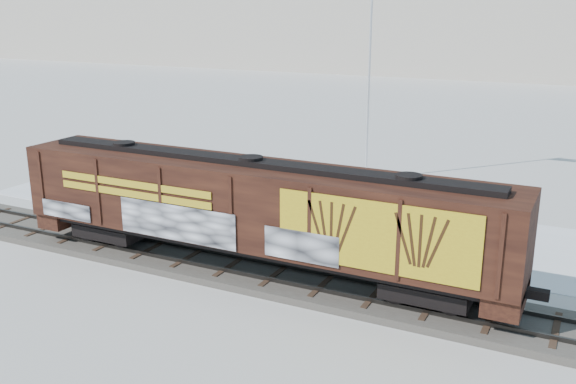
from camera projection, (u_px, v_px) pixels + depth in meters
The scene contains 8 objects.
ground at pixel (277, 280), 24.70m from camera, with size 500.00×500.00×0.00m, color white.
rail_track at pixel (277, 277), 24.66m from camera, with size 50.00×3.40×0.43m.
parking_strip at pixel (348, 224), 31.14m from camera, with size 40.00×8.00×0.03m, color white.
hopper_railcar at pixel (252, 207), 24.36m from camera, with size 20.10×3.06×4.25m.
flagpole at pixel (370, 97), 37.79m from camera, with size 2.30×0.90×13.33m.
car_silver at pixel (206, 189), 34.25m from camera, with size 1.78×4.44×1.51m, color #ACAEB3.
car_white at pixel (356, 225), 28.76m from camera, with size 1.49×4.26×1.40m, color silver.
car_dark at pixel (460, 226), 28.42m from camera, with size 2.16×5.32×1.54m, color black.
Camera 1 is at (10.58, -20.19, 10.10)m, focal length 40.00 mm.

